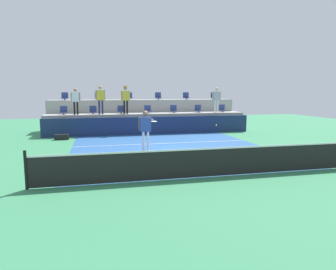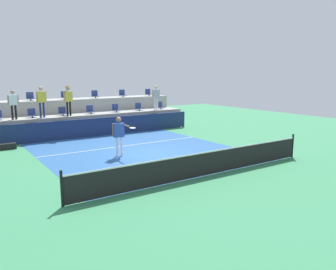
# 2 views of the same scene
# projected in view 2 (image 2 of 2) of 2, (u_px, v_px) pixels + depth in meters

# --- Properties ---
(ground_plane) EXTENTS (40.00, 40.00, 0.00)m
(ground_plane) POSITION_uv_depth(u_px,v_px,m) (149.00, 155.00, 15.64)
(ground_plane) COLOR #388456
(court_inner_paint) EXTENTS (9.00, 10.00, 0.01)m
(court_inner_paint) POSITION_uv_depth(u_px,v_px,m) (138.00, 151.00, 16.46)
(court_inner_paint) COLOR #285693
(court_inner_paint) RESTS_ON ground_plane
(court_service_line) EXTENTS (9.00, 0.06, 0.00)m
(court_service_line) POSITION_uv_depth(u_px,v_px,m) (125.00, 146.00, 17.60)
(court_service_line) COLOR white
(court_service_line) RESTS_ON ground_plane
(tennis_net) EXTENTS (10.48, 0.08, 1.07)m
(tennis_net) POSITION_uv_depth(u_px,v_px,m) (204.00, 163.00, 12.29)
(tennis_net) COLOR black
(tennis_net) RESTS_ON ground_plane
(sponsor_backboard) EXTENTS (13.00, 0.16, 1.10)m
(sponsor_backboard) POSITION_uv_depth(u_px,v_px,m) (98.00, 127.00, 20.44)
(sponsor_backboard) COLOR navy
(sponsor_backboard) RESTS_ON ground_plane
(seating_tier_lower) EXTENTS (13.00, 1.80, 1.25)m
(seating_tier_lower) POSITION_uv_depth(u_px,v_px,m) (90.00, 123.00, 21.49)
(seating_tier_lower) COLOR #9E9E99
(seating_tier_lower) RESTS_ON ground_plane
(seating_tier_upper) EXTENTS (13.00, 1.80, 2.10)m
(seating_tier_upper) POSITION_uv_depth(u_px,v_px,m) (80.00, 114.00, 22.88)
(seating_tier_upper) COLOR #9E9E99
(seating_tier_upper) RESTS_ON ground_plane
(stadium_chair_lower_left) EXTENTS (0.44, 0.40, 0.52)m
(stadium_chair_lower_left) POSITION_uv_depth(u_px,v_px,m) (32.00, 114.00, 19.35)
(stadium_chair_lower_left) COLOR #2D2D33
(stadium_chair_lower_left) RESTS_ON seating_tier_lower
(stadium_chair_lower_mid_left) EXTENTS (0.44, 0.40, 0.52)m
(stadium_chair_lower_mid_left) POSITION_uv_depth(u_px,v_px,m) (63.00, 112.00, 20.32)
(stadium_chair_lower_mid_left) COLOR #2D2D33
(stadium_chair_lower_mid_left) RESTS_ON seating_tier_lower
(stadium_chair_lower_center) EXTENTS (0.44, 0.40, 0.52)m
(stadium_chair_lower_center) POSITION_uv_depth(u_px,v_px,m) (90.00, 110.00, 21.28)
(stadium_chair_lower_center) COLOR #2D2D33
(stadium_chair_lower_center) RESTS_ON seating_tier_lower
(stadium_chair_lower_mid_right) EXTENTS (0.44, 0.40, 0.52)m
(stadium_chair_lower_mid_right) POSITION_uv_depth(u_px,v_px,m) (116.00, 109.00, 22.26)
(stadium_chair_lower_mid_right) COLOR #2D2D33
(stadium_chair_lower_mid_right) RESTS_ON seating_tier_lower
(stadium_chair_lower_right) EXTENTS (0.44, 0.40, 0.52)m
(stadium_chair_lower_right) POSITION_uv_depth(u_px,v_px,m) (139.00, 107.00, 23.22)
(stadium_chair_lower_right) COLOR #2D2D33
(stadium_chair_lower_right) RESTS_ON seating_tier_lower
(stadium_chair_lower_far_right) EXTENTS (0.44, 0.40, 0.52)m
(stadium_chair_lower_far_right) POSITION_uv_depth(u_px,v_px,m) (160.00, 106.00, 24.19)
(stadium_chair_lower_far_right) COLOR #2D2D33
(stadium_chair_lower_far_right) RESTS_ON seating_tier_lower
(stadium_chair_upper_left) EXTENTS (0.44, 0.40, 0.52)m
(stadium_chair_upper_left) POSITION_uv_depth(u_px,v_px,m) (30.00, 97.00, 20.86)
(stadium_chair_upper_left) COLOR #2D2D33
(stadium_chair_upper_left) RESTS_ON seating_tier_upper
(stadium_chair_upper_mid_left) EXTENTS (0.44, 0.40, 0.52)m
(stadium_chair_upper_mid_left) POSITION_uv_depth(u_px,v_px,m) (65.00, 96.00, 22.04)
(stadium_chair_upper_mid_left) COLOR #2D2D33
(stadium_chair_upper_mid_left) RESTS_ON seating_tier_upper
(stadium_chair_upper_mid_right) EXTENTS (0.44, 0.40, 0.52)m
(stadium_chair_upper_mid_right) POSITION_uv_depth(u_px,v_px,m) (95.00, 95.00, 23.20)
(stadium_chair_upper_mid_right) COLOR #2D2D33
(stadium_chair_upper_mid_right) RESTS_ON seating_tier_upper
(stadium_chair_upper_right) EXTENTS (0.44, 0.40, 0.52)m
(stadium_chair_upper_right) POSITION_uv_depth(u_px,v_px,m) (123.00, 94.00, 24.35)
(stadium_chair_upper_right) COLOR #2D2D33
(stadium_chair_upper_right) RESTS_ON seating_tier_upper
(stadium_chair_upper_far_right) EXTENTS (0.44, 0.40, 0.52)m
(stadium_chair_upper_far_right) POSITION_uv_depth(u_px,v_px,m) (148.00, 93.00, 25.55)
(stadium_chair_upper_far_right) COLOR #2D2D33
(stadium_chair_upper_far_right) RESTS_ON seating_tier_upper
(tennis_player) EXTENTS (0.65, 1.27, 1.82)m
(tennis_player) POSITION_uv_depth(u_px,v_px,m) (119.00, 132.00, 15.22)
(tennis_player) COLOR white
(tennis_player) RESTS_ON ground_plane
(spectator_in_white) EXTENTS (0.57, 0.22, 1.61)m
(spectator_in_white) POSITION_uv_depth(u_px,v_px,m) (13.00, 102.00, 18.35)
(spectator_in_white) COLOR black
(spectator_in_white) RESTS_ON seating_tier_lower
(spectator_in_grey) EXTENTS (0.62, 0.28, 1.78)m
(spectator_in_grey) POSITION_uv_depth(u_px,v_px,m) (41.00, 99.00, 19.15)
(spectator_in_grey) COLOR navy
(spectator_in_grey) RESTS_ON seating_tier_lower
(spectator_with_hat) EXTENTS (0.60, 0.50, 1.79)m
(spectator_with_hat) POSITION_uv_depth(u_px,v_px,m) (68.00, 97.00, 20.00)
(spectator_with_hat) COLOR black
(spectator_with_hat) RESTS_ON seating_tier_lower
(spectator_leaning_on_rail) EXTENTS (0.59, 0.27, 1.69)m
(spectator_leaning_on_rail) POSITION_uv_depth(u_px,v_px,m) (156.00, 95.00, 23.41)
(spectator_leaning_on_rail) COLOR white
(spectator_leaning_on_rail) RESTS_ON seating_tier_lower
(tennis_ball) EXTENTS (0.07, 0.07, 0.07)m
(tennis_ball) POSITION_uv_depth(u_px,v_px,m) (181.00, 127.00, 16.47)
(tennis_ball) COLOR #CCE033
(equipment_bag) EXTENTS (0.76, 0.28, 0.30)m
(equipment_bag) POSITION_uv_depth(u_px,v_px,m) (8.00, 146.00, 16.78)
(equipment_bag) COLOR black
(equipment_bag) RESTS_ON ground_plane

